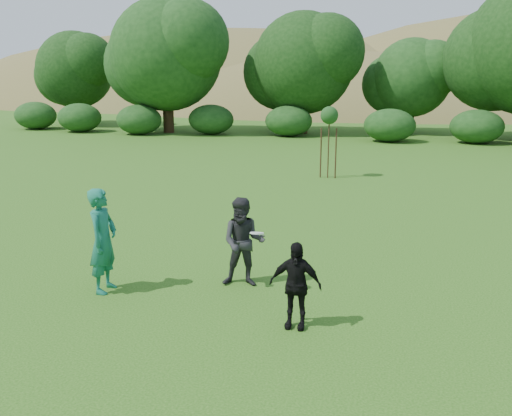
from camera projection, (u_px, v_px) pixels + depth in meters
The scene contains 8 objects.
ground at pixel (213, 301), 10.78m from camera, with size 120.00×120.00×0.00m, color #19470C.
player_teal at pixel (103, 241), 11.03m from camera, with size 0.75×0.49×2.06m, color #16664F.
player_grey at pixel (244, 242), 11.34m from camera, with size 0.88×0.69×1.81m, color #262528.
player_black at pixel (295, 285), 9.51m from camera, with size 0.88×0.37×1.50m, color black.
frisbee at pixel (257, 233), 10.87m from camera, with size 0.27×0.27×0.07m.
sapling at pixel (329, 117), 22.42m from camera, with size 0.70×0.70×2.85m.
hillside at pixel (381, 191), 77.79m from camera, with size 150.00×72.00×52.00m.
tree_row at pixel (416, 59), 35.61m from camera, with size 53.92×10.38×9.62m.
Camera 1 is at (3.50, -9.46, 4.26)m, focal length 40.00 mm.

